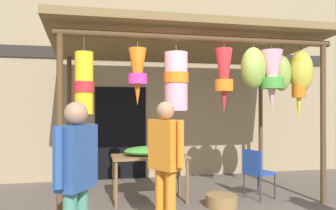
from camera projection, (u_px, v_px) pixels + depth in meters
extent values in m
plane|color=#60564C|center=(187.00, 209.00, 5.31)|extent=(30.00, 30.00, 0.00)
cube|color=#9E8966|center=(156.00, 80.00, 7.84)|extent=(9.22, 0.25, 4.37)
cube|color=#2D2823|center=(157.00, 56.00, 7.70)|extent=(8.30, 0.04, 0.24)
cube|color=black|center=(121.00, 133.00, 7.52)|extent=(1.10, 0.03, 2.00)
cylinder|color=brown|center=(60.00, 127.00, 4.72)|extent=(0.09, 0.09, 2.60)
cylinder|color=brown|center=(323.00, 123.00, 5.63)|extent=(0.09, 0.09, 2.60)
cylinder|color=brown|center=(69.00, 121.00, 6.79)|extent=(0.09, 0.09, 2.60)
cylinder|color=brown|center=(261.00, 119.00, 7.70)|extent=(0.09, 0.09, 2.60)
cylinder|color=brown|center=(203.00, 38.00, 5.18)|extent=(4.32, 0.10, 0.10)
cylinder|color=brown|center=(171.00, 51.00, 7.25)|extent=(4.32, 0.10, 0.10)
cube|color=olive|center=(184.00, 43.00, 6.22)|extent=(4.62, 2.62, 0.36)
cylinder|color=brown|center=(84.00, 44.00, 4.77)|extent=(0.01, 0.01, 0.22)
cylinder|color=yellow|center=(84.00, 83.00, 4.77)|extent=(0.25, 0.25, 0.86)
cylinder|color=red|center=(84.00, 87.00, 4.77)|extent=(0.27, 0.27, 0.15)
cylinder|color=brown|center=(138.00, 44.00, 4.99)|extent=(0.01, 0.01, 0.13)
cone|color=orange|center=(138.00, 77.00, 4.99)|extent=(0.26, 0.26, 0.83)
cylinder|color=#D13399|center=(138.00, 79.00, 4.99)|extent=(0.28, 0.28, 0.15)
cylinder|color=brown|center=(176.00, 47.00, 5.15)|extent=(0.01, 0.01, 0.16)
cylinder|color=pink|center=(176.00, 81.00, 5.15)|extent=(0.34, 0.34, 0.87)
cylinder|color=orange|center=(176.00, 78.00, 5.15)|extent=(0.37, 0.37, 0.16)
cylinder|color=brown|center=(224.00, 46.00, 5.27)|extent=(0.01, 0.01, 0.09)
cone|color=red|center=(224.00, 81.00, 5.26)|extent=(0.26, 0.26, 0.99)
cylinder|color=orange|center=(224.00, 85.00, 5.26)|extent=(0.28, 0.28, 0.18)
cylinder|color=brown|center=(272.00, 47.00, 5.39)|extent=(0.01, 0.01, 0.09)
cone|color=pink|center=(272.00, 81.00, 5.39)|extent=(0.35, 0.35, 0.94)
cylinder|color=green|center=(272.00, 83.00, 5.39)|extent=(0.37, 0.37, 0.17)
cylinder|color=brown|center=(299.00, 53.00, 5.58)|extent=(0.01, 0.01, 0.20)
cone|color=yellow|center=(299.00, 90.00, 5.58)|extent=(0.21, 0.21, 1.00)
cylinder|color=orange|center=(299.00, 92.00, 5.58)|extent=(0.22, 0.22, 0.18)
cylinder|color=#4C3D23|center=(301.00, 49.00, 5.63)|extent=(0.02, 0.02, 0.05)
ellipsoid|color=gold|center=(301.00, 71.00, 5.63)|extent=(0.40, 0.34, 0.69)
cylinder|color=#4C3D23|center=(282.00, 51.00, 5.55)|extent=(0.02, 0.02, 0.15)
ellipsoid|color=#89A842|center=(282.00, 73.00, 5.55)|extent=(0.31, 0.26, 0.57)
cylinder|color=#4C3D23|center=(253.00, 46.00, 5.36)|extent=(0.02, 0.02, 0.05)
ellipsoid|color=#89A842|center=(253.00, 68.00, 5.36)|extent=(0.39, 0.33, 0.65)
cube|color=brown|center=(150.00, 156.00, 5.71)|extent=(1.24, 0.63, 0.04)
cylinder|color=brown|center=(116.00, 185.00, 5.33)|extent=(0.05, 0.05, 0.73)
cylinder|color=brown|center=(187.00, 181.00, 5.58)|extent=(0.05, 0.05, 0.73)
cylinder|color=brown|center=(114.00, 178.00, 5.84)|extent=(0.05, 0.05, 0.73)
cylinder|color=brown|center=(179.00, 175.00, 6.10)|extent=(0.05, 0.05, 0.73)
ellipsoid|color=green|center=(149.00, 151.00, 5.71)|extent=(0.82, 0.57, 0.15)
ellipsoid|color=orange|center=(157.00, 151.00, 5.68)|extent=(0.37, 0.29, 0.10)
cube|color=#2347A8|center=(259.00, 173.00, 5.91)|extent=(0.52, 0.52, 0.04)
cube|color=#2347A8|center=(252.00, 162.00, 5.81)|extent=(0.18, 0.38, 0.40)
cylinder|color=#333338|center=(275.00, 186.00, 5.87)|extent=(0.03, 0.03, 0.44)
cylinder|color=#333338|center=(258.00, 182.00, 6.16)|extent=(0.03, 0.03, 0.44)
cylinder|color=#333338|center=(260.00, 189.00, 5.66)|extent=(0.03, 0.03, 0.44)
cylinder|color=#333338|center=(244.00, 185.00, 5.96)|extent=(0.03, 0.03, 0.44)
cylinder|color=olive|center=(222.00, 201.00, 5.41)|extent=(0.50, 0.50, 0.19)
cube|color=#2D5193|center=(76.00, 157.00, 3.23)|extent=(0.40, 0.46, 0.60)
cylinder|color=#2D5193|center=(58.00, 158.00, 2.99)|extent=(0.08, 0.08, 0.54)
cylinder|color=#2D5193|center=(91.00, 151.00, 3.47)|extent=(0.08, 0.08, 0.54)
sphere|color=tan|center=(76.00, 113.00, 3.23)|extent=(0.22, 0.22, 0.22)
cylinder|color=orange|center=(171.00, 204.00, 4.14)|extent=(0.13, 0.13, 0.81)
cylinder|color=orange|center=(160.00, 201.00, 4.27)|extent=(0.13, 0.13, 0.81)
cube|color=orange|center=(165.00, 145.00, 4.21)|extent=(0.40, 0.46, 0.61)
cylinder|color=orange|center=(181.00, 144.00, 4.02)|extent=(0.08, 0.08, 0.55)
cylinder|color=orange|center=(152.00, 141.00, 4.39)|extent=(0.08, 0.08, 0.55)
sphere|color=tan|center=(165.00, 111.00, 4.21)|extent=(0.22, 0.22, 0.22)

